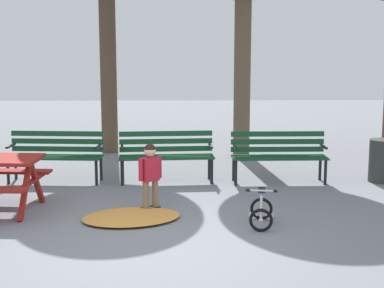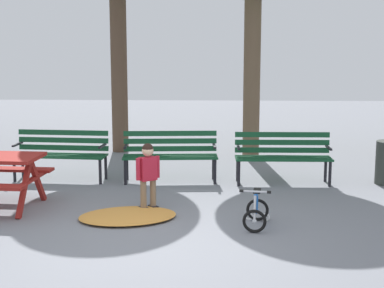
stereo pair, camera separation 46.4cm
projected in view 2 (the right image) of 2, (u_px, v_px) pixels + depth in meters
The scene contains 7 objects.
ground at pixel (138, 243), 6.90m from camera, with size 36.00×36.00×0.00m, color slate.
park_bench_far_left at pixel (61, 151), 10.05m from camera, with size 1.63×0.58×0.85m.
park_bench_left at pixel (170, 152), 9.95m from camera, with size 1.63×0.57×0.85m.
park_bench_right at pixel (283, 153), 9.82m from camera, with size 1.61×0.48×0.85m.
child_standing at pixel (148, 172), 8.15m from camera, with size 0.31×0.27×0.96m.
kids_bicycle at pixel (256, 211), 7.48m from camera, with size 0.43×0.60×0.54m.
leaf_pile at pixel (128, 216), 7.87m from camera, with size 1.31×0.92×0.07m, color #C68438.
Camera 2 is at (0.88, -6.58, 2.31)m, focal length 54.61 mm.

